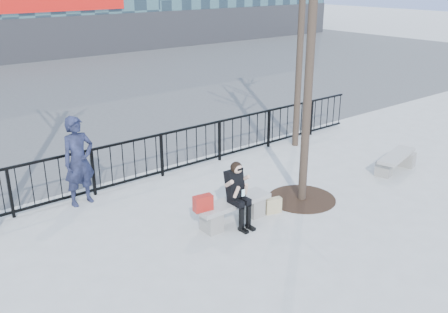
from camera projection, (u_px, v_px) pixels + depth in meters
ground at (233, 222)px, 10.09m from camera, size 120.00×120.00×0.00m
street_surface at (8, 92)px, 21.09m from camera, size 60.00×23.00×0.01m
railing at (155, 157)px, 12.10m from camera, size 14.00×0.06×1.10m
tree_grate at (302, 199)px, 11.12m from camera, size 1.50×1.50×0.02m
bench_main at (233, 209)px, 9.98m from camera, size 1.65×0.46×0.49m
bench_second at (396, 161)px, 12.61m from camera, size 1.54×0.43×0.46m
seated_woman at (239, 195)px, 9.74m from camera, size 0.50×0.64×1.34m
handbag at (203, 203)px, 9.45m from camera, size 0.39×0.23×0.30m
shopping_bag at (273, 206)px, 10.43m from camera, size 0.37×0.22×0.33m
standing_man at (79, 161)px, 10.60m from camera, size 0.77×0.56×1.97m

